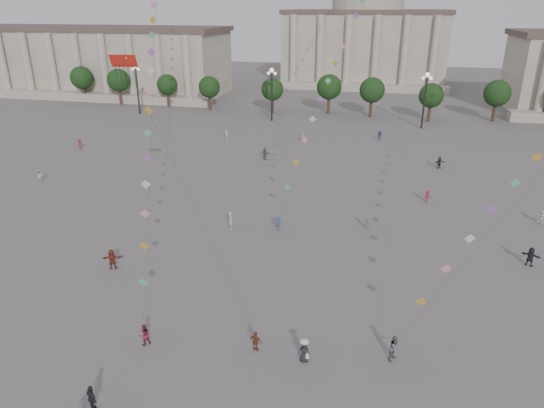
# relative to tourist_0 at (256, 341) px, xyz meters

# --- Properties ---
(ground) EXTENTS (360.00, 360.00, 0.00)m
(ground) POSITION_rel_tourist_0_xyz_m (-0.69, 0.97, -0.76)
(ground) COLOR #5A5754
(ground) RESTS_ON ground
(hall_west) EXTENTS (84.00, 26.22, 17.20)m
(hall_west) POSITION_rel_tourist_0_xyz_m (-75.69, 94.87, 7.67)
(hall_west) COLOR gray
(hall_west) RESTS_ON ground
(hall_central) EXTENTS (48.30, 34.30, 35.50)m
(hall_central) POSITION_rel_tourist_0_xyz_m (-0.69, 130.19, 13.47)
(hall_central) COLOR gray
(hall_central) RESTS_ON ground
(tree_row) EXTENTS (137.12, 5.12, 8.00)m
(tree_row) POSITION_rel_tourist_0_xyz_m (-0.69, 78.97, 4.63)
(tree_row) COLOR #36241B
(tree_row) RESTS_ON ground
(lamp_post_far_west) EXTENTS (2.00, 0.90, 10.65)m
(lamp_post_far_west) POSITION_rel_tourist_0_xyz_m (-45.69, 70.97, 6.59)
(lamp_post_far_west) COLOR #262628
(lamp_post_far_west) RESTS_ON ground
(lamp_post_mid_west) EXTENTS (2.00, 0.90, 10.65)m
(lamp_post_mid_west) POSITION_rel_tourist_0_xyz_m (-15.69, 70.97, 6.59)
(lamp_post_mid_west) COLOR #262628
(lamp_post_mid_west) RESTS_ON ground
(lamp_post_mid_east) EXTENTS (2.00, 0.90, 10.65)m
(lamp_post_mid_east) POSITION_rel_tourist_0_xyz_m (14.31, 70.97, 6.59)
(lamp_post_mid_east) COLOR #262628
(lamp_post_mid_east) RESTS_ON ground
(person_crowd_0) EXTENTS (1.02, 0.43, 1.74)m
(person_crowd_0) POSITION_rel_tourist_0_xyz_m (6.57, 59.99, 0.11)
(person_crowd_0) COLOR navy
(person_crowd_0) RESTS_ON ground
(person_crowd_1) EXTENTS (1.06, 0.98, 1.75)m
(person_crowd_1) POSITION_rel_tourist_0_xyz_m (-37.52, 26.95, 0.11)
(person_crowd_1) COLOR silver
(person_crowd_1) RESTS_ON ground
(person_crowd_2) EXTENTS (1.34, 1.33, 1.85)m
(person_crowd_2) POSITION_rel_tourist_0_xyz_m (-41.46, 42.14, 0.17)
(person_crowd_2) COLOR maroon
(person_crowd_2) RESTS_ON ground
(person_crowd_3) EXTENTS (1.78, 1.20, 1.84)m
(person_crowd_3) POSITION_rel_tourist_0_xyz_m (21.34, 17.22, 0.16)
(person_crowd_3) COLOR #232328
(person_crowd_3) RESTS_ON ground
(person_crowd_4) EXTENTS (1.43, 1.09, 1.51)m
(person_crowd_4) POSITION_rel_tourist_0_xyz_m (-6.48, 55.87, -0.01)
(person_crowd_4) COLOR silver
(person_crowd_4) RESTS_ON ground
(person_crowd_6) EXTENTS (1.08, 0.78, 1.51)m
(person_crowd_6) POSITION_rel_tourist_0_xyz_m (6.41, 21.58, -0.00)
(person_crowd_6) COLOR #5D5E62
(person_crowd_6) RESTS_ON ground
(person_crowd_7) EXTENTS (1.50, 0.99, 1.55)m
(person_crowd_7) POSITION_rel_tourist_0_xyz_m (24.90, 27.57, 0.01)
(person_crowd_7) COLOR white
(person_crowd_7) RESTS_ON ground
(person_crowd_8) EXTENTS (1.16, 0.97, 1.56)m
(person_crowd_8) POSITION_rel_tourist_0_xyz_m (13.11, 31.14, 0.02)
(person_crowd_8) COLOR maroon
(person_crowd_8) RESTS_ON ground
(person_crowd_9) EXTENTS (1.66, 1.26, 1.75)m
(person_crowd_9) POSITION_rel_tourist_0_xyz_m (15.61, 45.46, 0.11)
(person_crowd_9) COLOR black
(person_crowd_9) RESTS_ON ground
(person_crowd_10) EXTENTS (0.50, 0.67, 1.67)m
(person_crowd_10) POSITION_rel_tourist_0_xyz_m (-19.98, 54.18, 0.08)
(person_crowd_10) COLOR silver
(person_crowd_10) RESTS_ON ground
(person_crowd_12) EXTENTS (1.78, 1.48, 1.92)m
(person_crowd_12) POSITION_rel_tourist_0_xyz_m (-10.34, 43.89, 0.20)
(person_crowd_12) COLOR slate
(person_crowd_12) RESTS_ON ground
(person_crowd_13) EXTENTS (0.70, 0.82, 1.90)m
(person_crowd_13) POSITION_rel_tourist_0_xyz_m (-7.75, 18.52, 0.19)
(person_crowd_13) COLOR #BAB9B5
(person_crowd_13) RESTS_ON ground
(tourist_0) EXTENTS (0.95, 0.56, 1.52)m
(tourist_0) POSITION_rel_tourist_0_xyz_m (0.00, 0.00, 0.00)
(tourist_0) COLOR brown
(tourist_0) RESTS_ON ground
(tourist_1) EXTENTS (1.10, 0.88, 1.75)m
(tourist_1) POSITION_rel_tourist_0_xyz_m (-7.94, -7.38, 0.12)
(tourist_1) COLOR black
(tourist_1) RESTS_ON ground
(tourist_2) EXTENTS (1.85, 1.12, 1.91)m
(tourist_2) POSITION_rel_tourist_0_xyz_m (-15.57, 7.93, 0.19)
(tourist_2) COLOR maroon
(tourist_2) RESTS_ON ground
(kite_flyer_0) EXTENTS (0.99, 1.00, 1.63)m
(kite_flyer_0) POSITION_rel_tourist_0_xyz_m (-7.78, -1.17, 0.06)
(kite_flyer_0) COLOR maroon
(kite_flyer_0) RESTS_ON ground
(kite_flyer_1) EXTENTS (1.14, 0.97, 1.53)m
(kite_flyer_1) POSITION_rel_tourist_0_xyz_m (-2.73, 19.33, 0.01)
(kite_flyer_1) COLOR navy
(kite_flyer_1) RESTS_ON ground
(kite_flyer_2) EXTENTS (1.04, 1.12, 1.84)m
(kite_flyer_2) POSITION_rel_tourist_0_xyz_m (9.29, 1.27, 0.16)
(kite_flyer_2) COLOR #5B5B5F
(kite_flyer_2) RESTS_ON ground
(hat_person) EXTENTS (0.78, 0.60, 1.69)m
(hat_person) POSITION_rel_tourist_0_xyz_m (3.42, -0.32, 0.07)
(hat_person) COLOR black
(hat_person) RESTS_ON ground
(dragon_kite) EXTENTS (8.09, 5.86, 24.07)m
(dragon_kite) POSITION_rel_tourist_0_xyz_m (-13.71, 10.73, 16.32)
(dragon_kite) COLOR red
(dragon_kite) RESTS_ON ground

